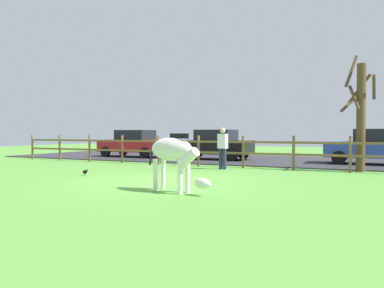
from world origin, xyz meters
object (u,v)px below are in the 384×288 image
Objects in this scene: zebra at (174,154)px; parked_car_red at (134,143)px; visitor_near_fence at (223,146)px; bare_tree at (360,113)px; crow_on_grass at (85,172)px; parked_car_black at (214,144)px; parked_car_blue at (374,146)px.

parked_car_red reaches higher than zebra.
zebra is 1.16× the size of visitor_near_fence.
crow_on_grass is at bearing -147.84° from bare_tree.
parked_car_black is at bearing 115.37° from visitor_near_fence.
visitor_near_fence reaches higher than crow_on_grass.
parked_car_red is at bearing 128.57° from zebra.
visitor_near_fence is (3.45, 3.95, 0.78)m from crow_on_grass.
parked_car_black is 4.99m from parked_car_red.
bare_tree is 7.70m from parked_car_black.
parked_car_red is 2.45× the size of visitor_near_fence.
visitor_near_fence reaches higher than parked_car_red.
zebra is 0.47× the size of parked_car_red.
parked_car_blue is at bearing 0.89° from parked_car_red.
bare_tree is 10.07m from crow_on_grass.
bare_tree is 3.41m from parked_car_blue.
parked_car_red is at bearing -178.41° from parked_car_black.
bare_tree is at bearing -13.63° from parked_car_red.
parked_car_blue is 12.53m from parked_car_red.
parked_car_red is at bearing 113.78° from crow_on_grass.
bare_tree is 1.08× the size of parked_car_black.
parked_car_black is (-6.96, 3.03, -1.31)m from bare_tree.
parked_car_red is (-3.59, 8.15, 0.72)m from crow_on_grass.
zebra is 0.47× the size of parked_car_black.
crow_on_grass is 8.43m from parked_car_black.
bare_tree is at bearing -23.56° from parked_car_black.
bare_tree reaches higher than visitor_near_fence.
bare_tree is at bearing -100.73° from parked_car_blue.
visitor_near_fence is (-5.49, -4.39, 0.06)m from parked_car_blue.
parked_car_black reaches higher than zebra.
bare_tree reaches higher than parked_car_red.
zebra is at bearing -51.43° from parked_car_red.
parked_car_black is at bearing 156.44° from bare_tree.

